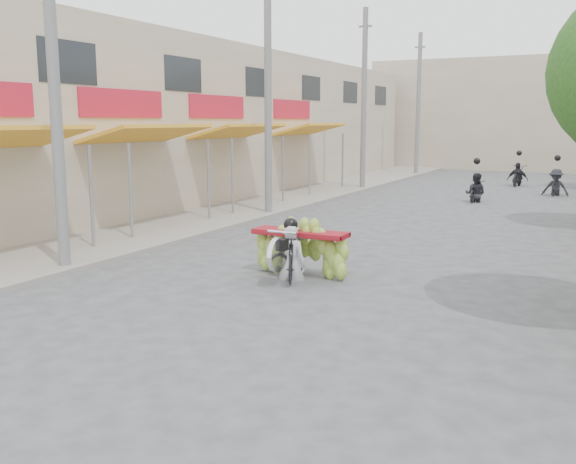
% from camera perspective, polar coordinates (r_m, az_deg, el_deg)
% --- Properties ---
extents(ground, '(120.00, 120.00, 0.00)m').
position_cam_1_polar(ground, '(8.71, -8.17, -11.12)').
color(ground, '#545459').
rests_on(ground, ground).
extents(sidewalk_left, '(4.00, 60.00, 0.12)m').
position_cam_1_polar(sidewalk_left, '(24.79, -1.69, 2.79)').
color(sidewalk_left, gray).
rests_on(sidewalk_left, ground).
extents(shophouse_row_left, '(9.77, 40.00, 6.00)m').
position_cam_1_polar(shophouse_row_left, '(26.53, -12.44, 9.40)').
color(shophouse_row_left, '#B9AA92').
rests_on(shophouse_row_left, ground).
extents(far_building, '(20.00, 6.00, 7.00)m').
position_cam_1_polar(far_building, '(44.89, 21.00, 9.71)').
color(far_building, '#B9AA92').
rests_on(far_building, ground).
extents(utility_pole_near, '(0.60, 0.24, 8.00)m').
position_cam_1_polar(utility_pole_near, '(13.99, -20.12, 13.05)').
color(utility_pole_near, slate).
rests_on(utility_pole_near, ground).
extents(utility_pole_mid, '(0.60, 0.24, 8.00)m').
position_cam_1_polar(utility_pole_mid, '(21.22, -1.79, 12.34)').
color(utility_pole_mid, slate).
rests_on(utility_pole_mid, ground).
extents(utility_pole_far, '(0.60, 0.24, 8.00)m').
position_cam_1_polar(utility_pole_far, '(29.44, 6.76, 11.58)').
color(utility_pole_far, slate).
rests_on(utility_pole_far, ground).
extents(utility_pole_back, '(0.60, 0.24, 8.00)m').
position_cam_1_polar(utility_pole_back, '(38.02, 11.50, 11.05)').
color(utility_pole_back, slate).
rests_on(utility_pole_back, ground).
extents(banana_motorbike, '(2.20, 1.82, 2.09)m').
position_cam_1_polar(banana_motorbike, '(12.73, 0.67, -1.04)').
color(banana_motorbike, black).
rests_on(banana_motorbike, ground).
extents(bg_motorbike_a, '(0.82, 1.44, 1.95)m').
position_cam_1_polar(bg_motorbike_a, '(25.87, 16.36, 4.30)').
color(bg_motorbike_a, black).
rests_on(bg_motorbike_a, ground).
extents(bg_motorbike_b, '(1.09, 1.68, 1.95)m').
position_cam_1_polar(bg_motorbike_b, '(29.15, 22.75, 4.66)').
color(bg_motorbike_b, black).
rests_on(bg_motorbike_b, ground).
extents(bg_motorbike_c, '(0.99, 1.76, 1.95)m').
position_cam_1_polar(bg_motorbike_c, '(32.93, 19.78, 5.22)').
color(bg_motorbike_c, black).
rests_on(bg_motorbike_c, ground).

